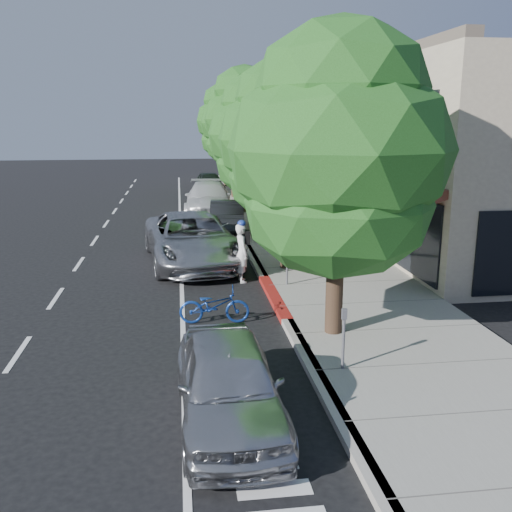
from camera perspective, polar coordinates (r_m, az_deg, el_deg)
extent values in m
plane|color=black|center=(15.32, 2.46, -5.56)|extent=(120.00, 120.00, 0.00)
cube|color=gray|center=(23.30, 4.60, 1.29)|extent=(4.60, 56.00, 0.15)
cube|color=#9E998E|center=(22.93, -1.03, 1.13)|extent=(0.30, 56.00, 0.15)
cube|color=maroon|center=(16.23, 1.84, -4.17)|extent=(0.32, 4.00, 0.15)
cube|color=beige|center=(34.50, 13.25, 10.71)|extent=(10.00, 36.00, 7.00)
cylinder|color=black|center=(13.28, 7.86, -3.11)|extent=(0.40, 0.40, 2.48)
ellipsoid|color=#1B4715|center=(12.86, 8.14, 5.22)|extent=(4.25, 4.25, 3.40)
ellipsoid|color=#1B4715|center=(12.74, 8.32, 10.58)|extent=(5.00, 5.00, 4.00)
ellipsoid|color=#1B4715|center=(12.74, 8.52, 16.30)|extent=(3.75, 3.75, 3.00)
cylinder|color=black|center=(18.95, 3.07, 2.05)|extent=(0.40, 0.40, 2.48)
ellipsoid|color=#1B4715|center=(18.66, 3.14, 7.92)|extent=(3.90, 3.90, 3.12)
ellipsoid|color=#1B4715|center=(18.58, 3.19, 11.61)|extent=(4.59, 4.59, 3.67)
ellipsoid|color=#1B4715|center=(18.58, 3.24, 15.54)|extent=(3.44, 3.44, 2.76)
cylinder|color=black|center=(24.78, 0.50, 4.81)|extent=(0.40, 0.40, 2.48)
ellipsoid|color=#1B4715|center=(24.56, 0.51, 9.30)|extent=(3.92, 3.92, 3.13)
ellipsoid|color=#1B4715|center=(24.50, 0.51, 12.11)|extent=(4.61, 4.61, 3.69)
ellipsoid|color=#1B4715|center=(24.50, 0.52, 15.09)|extent=(3.46, 3.46, 2.77)
cylinder|color=black|center=(30.66, -1.10, 6.82)|extent=(0.40, 0.40, 2.81)
ellipsoid|color=#1B4715|center=(30.47, -1.12, 10.95)|extent=(3.69, 3.69, 2.95)
ellipsoid|color=#1B4715|center=(30.44, -1.13, 13.52)|extent=(4.34, 4.34, 3.47)
ellipsoid|color=#1B4715|center=(30.47, -1.15, 16.24)|extent=(3.25, 3.25, 2.60)
cylinder|color=black|center=(36.59, -2.19, 7.82)|extent=(0.40, 0.40, 2.69)
ellipsoid|color=#1B4715|center=(36.44, -2.22, 11.12)|extent=(3.61, 3.61, 2.89)
ellipsoid|color=#1B4715|center=(36.41, -2.24, 13.17)|extent=(4.24, 4.24, 3.40)
ellipsoid|color=#1B4715|center=(36.43, -2.26, 15.35)|extent=(3.18, 3.18, 2.55)
cylinder|color=black|center=(42.54, -2.98, 8.65)|extent=(0.40, 0.40, 2.74)
ellipsoid|color=#1B4715|center=(42.41, -3.01, 11.56)|extent=(3.73, 3.73, 2.98)
ellipsoid|color=#1B4715|center=(42.39, -3.04, 13.36)|extent=(4.38, 4.38, 3.51)
ellipsoid|color=#1B4715|center=(42.40, -3.06, 15.27)|extent=(3.29, 3.29, 2.63)
imported|color=white|center=(17.82, -1.41, 0.30)|extent=(0.51, 0.72, 1.85)
imported|color=navy|center=(14.38, -4.19, -4.95)|extent=(1.80, 0.74, 0.92)
imported|color=#AFB0B4|center=(20.18, -6.43, 1.67)|extent=(3.68, 6.67, 1.77)
imported|color=black|center=(25.62, -2.91, 3.88)|extent=(1.88, 4.41, 1.41)
imported|color=silver|center=(30.45, -4.78, 5.69)|extent=(2.77, 6.05, 1.72)
imported|color=black|center=(39.55, -4.64, 7.32)|extent=(2.07, 4.40, 1.45)
imported|color=#B2B3B7|center=(9.77, -2.76, -12.57)|extent=(1.80, 4.26, 1.44)
imported|color=black|center=(26.17, 6.39, 4.53)|extent=(0.79, 0.63, 1.58)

